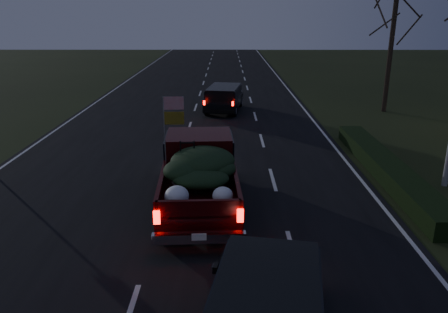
# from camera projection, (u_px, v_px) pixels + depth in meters

# --- Properties ---
(ground) EXTENTS (120.00, 120.00, 0.00)m
(ground) POSITION_uv_depth(u_px,v_px,m) (163.00, 210.00, 13.28)
(ground) COLOR black
(ground) RESTS_ON ground
(road_asphalt) EXTENTS (14.00, 120.00, 0.02)m
(road_asphalt) POSITION_uv_depth(u_px,v_px,m) (163.00, 209.00, 13.27)
(road_asphalt) COLOR black
(road_asphalt) RESTS_ON ground
(hedge_row) EXTENTS (1.00, 10.00, 0.60)m
(hedge_row) POSITION_uv_depth(u_px,v_px,m) (386.00, 167.00, 16.00)
(hedge_row) COLOR black
(hedge_row) RESTS_ON ground
(bare_tree_far) EXTENTS (3.60, 3.60, 7.00)m
(bare_tree_far) POSITION_uv_depth(u_px,v_px,m) (394.00, 21.00, 24.88)
(bare_tree_far) COLOR black
(bare_tree_far) RESTS_ON ground
(pickup_truck) EXTENTS (2.52, 5.90, 3.03)m
(pickup_truck) POSITION_uv_depth(u_px,v_px,m) (199.00, 170.00, 13.30)
(pickup_truck) COLOR #320608
(pickup_truck) RESTS_ON ground
(lead_suv) EXTENTS (2.43, 4.54, 1.24)m
(lead_suv) POSITION_uv_depth(u_px,v_px,m) (224.00, 96.00, 26.17)
(lead_suv) COLOR black
(lead_suv) RESTS_ON ground
(rear_suv) EXTENTS (2.51, 4.57, 1.24)m
(rear_suv) POSITION_uv_depth(u_px,v_px,m) (266.00, 313.00, 7.27)
(rear_suv) COLOR black
(rear_suv) RESTS_ON ground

